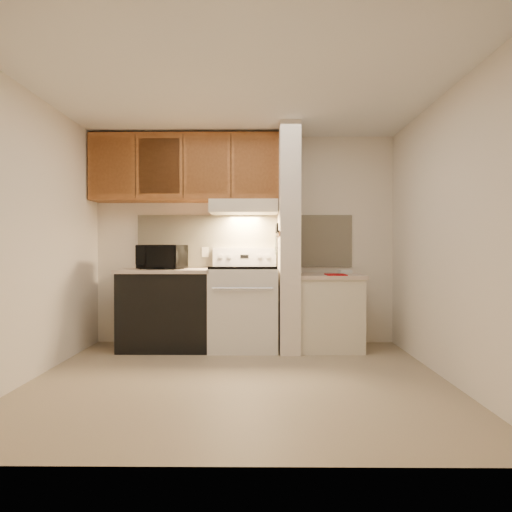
{
  "coord_description": "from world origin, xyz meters",
  "views": [
    {
      "loc": [
        0.18,
        -3.7,
        1.13
      ],
      "look_at": [
        0.14,
        0.75,
        1.06
      ],
      "focal_mm": 30.0,
      "sensor_mm": 36.0,
      "label": 1
    }
  ],
  "objects": [
    {
      "name": "cooktop",
      "position": [
        0.0,
        1.16,
        0.94
      ],
      "size": [
        0.74,
        0.64,
        0.03
      ],
      "primitive_type": "cube",
      "color": "black",
      "rests_on": "range_body"
    },
    {
      "name": "dishwasher_front",
      "position": [
        -0.88,
        1.17,
        0.43
      ],
      "size": [
        1.0,
        0.63,
        0.87
      ],
      "primitive_type": "cube",
      "color": "black",
      "rests_on": "floor"
    },
    {
      "name": "right_cab_base",
      "position": [
        0.97,
        1.15,
        0.4
      ],
      "size": [
        0.7,
        0.6,
        0.81
      ],
      "primitive_type": "cube",
      "color": "beige",
      "rests_on": "floor"
    },
    {
      "name": "range_body",
      "position": [
        0.0,
        1.16,
        0.46
      ],
      "size": [
        0.76,
        0.65,
        0.92
      ],
      "primitive_type": "cube",
      "color": "silver",
      "rests_on": "floor"
    },
    {
      "name": "oven_mitt",
      "position": [
        0.38,
        1.32,
        1.18
      ],
      "size": [
        0.03,
        0.09,
        0.22
      ],
      "primitive_type": "cube",
      "color": "slate",
      "rests_on": "partition_pillar"
    },
    {
      "name": "hood_lip",
      "position": [
        0.0,
        1.07,
        1.58
      ],
      "size": [
        0.78,
        0.04,
        0.06
      ],
      "primitive_type": "cube",
      "color": "beige",
      "rests_on": "range_hood"
    },
    {
      "name": "knife_handle_c",
      "position": [
        0.38,
        1.1,
        1.37
      ],
      "size": [
        0.02,
        0.02,
        0.1
      ],
      "primitive_type": "cylinder",
      "color": "black",
      "rests_on": "knife_strip"
    },
    {
      "name": "teal_jar",
      "position": [
        -0.83,
        1.06,
        0.96
      ],
      "size": [
        0.08,
        0.08,
        0.09
      ],
      "primitive_type": "cylinder",
      "rotation": [
        0.0,
        0.0,
        -0.0
      ],
      "color": "#265A5C",
      "rests_on": "left_countertop"
    },
    {
      "name": "range_hood",
      "position": [
        0.0,
        1.28,
        1.62
      ],
      "size": [
        0.78,
        0.44,
        0.15
      ],
      "primitive_type": "cube",
      "color": "beige",
      "rests_on": "upper_cabinets"
    },
    {
      "name": "range_display",
      "position": [
        0.0,
        1.4,
        1.05
      ],
      "size": [
        0.1,
        0.01,
        0.04
      ],
      "primitive_type": "cube",
      "color": "black",
      "rests_on": "range_backguard"
    },
    {
      "name": "outlet",
      "position": [
        -0.48,
        1.48,
        1.1
      ],
      "size": [
        0.08,
        0.01,
        0.12
      ],
      "primitive_type": "cube",
      "color": "beige",
      "rests_on": "backsplash"
    },
    {
      "name": "upper_cabinets",
      "position": [
        -0.69,
        1.32,
        2.08
      ],
      "size": [
        2.18,
        0.33,
        0.77
      ],
      "primitive_type": "cube",
      "color": "#975728",
      "rests_on": "wall_back"
    },
    {
      "name": "cab_gap_b",
      "position": [
        -0.69,
        1.16,
        2.08
      ],
      "size": [
        0.01,
        0.01,
        0.73
      ],
      "primitive_type": "cube",
      "color": "black",
      "rests_on": "upper_cabinets"
    },
    {
      "name": "knife_blade_c",
      "position": [
        0.38,
        1.09,
        1.2
      ],
      "size": [
        0.01,
        0.04,
        0.2
      ],
      "primitive_type": "cube",
      "color": "silver",
      "rests_on": "knife_strip"
    },
    {
      "name": "white_box",
      "position": [
        1.19,
        1.33,
        0.87
      ],
      "size": [
        0.16,
        0.12,
        0.04
      ],
      "primitive_type": "cube",
      "rotation": [
        0.0,
        0.0,
        0.17
      ],
      "color": "white",
      "rests_on": "right_countertop"
    },
    {
      "name": "cab_door_b",
      "position": [
        -0.96,
        1.17,
        2.08
      ],
      "size": [
        0.46,
        0.01,
        0.63
      ],
      "primitive_type": "cube",
      "color": "#975728",
      "rests_on": "upper_cabinets"
    },
    {
      "name": "knife_handle_d",
      "position": [
        0.38,
        1.17,
        1.37
      ],
      "size": [
        0.02,
        0.02,
        0.1
      ],
      "primitive_type": "cylinder",
      "color": "black",
      "rests_on": "knife_strip"
    },
    {
      "name": "cab_door_d",
      "position": [
        0.13,
        1.17,
        2.08
      ],
      "size": [
        0.46,
        0.01,
        0.63
      ],
      "primitive_type": "cube",
      "color": "#975728",
      "rests_on": "upper_cabinets"
    },
    {
      "name": "knife_handle_a",
      "position": [
        0.38,
        0.93,
        1.37
      ],
      "size": [
        0.02,
        0.02,
        0.1
      ],
      "primitive_type": "cylinder",
      "color": "black",
      "rests_on": "knife_strip"
    },
    {
      "name": "oven_window",
      "position": [
        0.0,
        0.84,
        0.5
      ],
      "size": [
        0.5,
        0.01,
        0.3
      ],
      "primitive_type": "cube",
      "color": "black",
      "rests_on": "range_body"
    },
    {
      "name": "red_folder",
      "position": [
        1.02,
        1.0,
        0.85
      ],
      "size": [
        0.22,
        0.3,
        0.01
      ],
      "primitive_type": "cube",
      "rotation": [
        0.0,
        0.0,
        -0.02
      ],
      "color": "#A0080A",
      "rests_on": "right_countertop"
    },
    {
      "name": "range_knob_right_inner",
      "position": [
        0.18,
        1.4,
        1.05
      ],
      "size": [
        0.05,
        0.02,
        0.05
      ],
      "primitive_type": "cylinder",
      "rotation": [
        1.57,
        0.0,
        0.0
      ],
      "color": "silver",
      "rests_on": "range_backguard"
    },
    {
      "name": "knife_handle_e",
      "position": [
        0.38,
        1.26,
        1.37
      ],
      "size": [
        0.02,
        0.02,
        0.1
      ],
      "primitive_type": "cylinder",
      "color": "black",
      "rests_on": "knife_strip"
    },
    {
      "name": "backsplash",
      "position": [
        0.0,
        1.49,
        1.24
      ],
      "size": [
        2.6,
        0.02,
        0.63
      ],
      "primitive_type": "cube",
      "color": "beige",
      "rests_on": "wall_back"
    },
    {
      "name": "wall_left",
      "position": [
        -1.8,
        0.0,
        1.25
      ],
      "size": [
        0.02,
        3.0,
        2.5
      ],
      "primitive_type": "cube",
      "color": "#F0E3D0",
      "rests_on": "floor"
    },
    {
      "name": "cab_door_c",
      "position": [
        -0.42,
        1.17,
        2.08
      ],
      "size": [
        0.46,
        0.01,
        0.63
      ],
      "primitive_type": "cube",
      "color": "#975728",
      "rests_on": "upper_cabinets"
    },
    {
      "name": "left_countertop",
      "position": [
        -0.88,
        1.17,
        0.89
      ],
      "size": [
        1.04,
        0.67,
        0.04
      ],
      "primitive_type": "cube",
      "color": "beige",
      "rests_on": "dishwasher_front"
    },
    {
      "name": "wall_back",
      "position": [
        0.0,
        1.5,
        1.25
      ],
      "size": [
        3.6,
        2.5,
        0.02
      ],
      "primitive_type": "cube",
      "rotation": [
        1.57,
        0.0,
        0.0
      ],
      "color": "#F0E3D0",
      "rests_on": "floor"
    },
    {
      "name": "ceiling",
      "position": [
        0.0,
        0.0,
        2.5
      ],
      "size": [
        3.6,
        3.6,
        0.0
      ],
      "primitive_type": "plane",
      "rotation": [
        3.14,
        0.0,
        0.0
      ],
      "color": "white",
      "rests_on": "wall_back"
    },
    {
      "name": "wall_right",
      "position": [
        1.8,
        0.0,
        1.25
      ],
      "size": [
        0.02,
        3.0,
        2.5
      ],
      "primitive_type": "cube",
      "color": "#F0E3D0",
      "rests_on": "floor"
    },
    {
      "name": "cab_gap_a",
      "position": [
        -1.23,
        1.16,
        2.08
      ],
      "size": [
        0.01,
        0.01,
        0.73
      ],
      "primitive_type": "cube",
      "color": "black",
      "rests_on": "upper_cabinets"
    },
    {
      "name": "range_knob_left_outer",
      "position": [
        -0.28,
        1.4,
        1.05
      ],
      "size": [
        0.05,
        0.02,
        0.05
      ],
      "primitive_type": "cylinder",
      "rotation": [
        1.57,
        0.0,
        0.0
      ],
      "color": "silver",
      "rests_on": "range_backguard"
    },
    {
      "name": "knife_blade_b",
      "position": [
        0.38,
        1.03,
        1.21
      ],
      "size": [
        0.01,
        0.04,
        0.18
      ],
      "primitive_type": "cube",
      "color": "silver",
      "rests_on": "knife_strip"
    },
    {
      "name": "pillar_trim",
      "position": [
        0.39,
        1.15,
        1.3
      ],
      "size": [
        0.01,
        0.7,
        0.04
      ],
      "primitive_type": "cube",
      "color": "#975728",
      "rests_on": "partition_pillar"
    },
    {
      "name": "knife_blade_a",
      "position": [
        0.38,
        0.94,
        1.22
      ],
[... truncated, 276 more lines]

